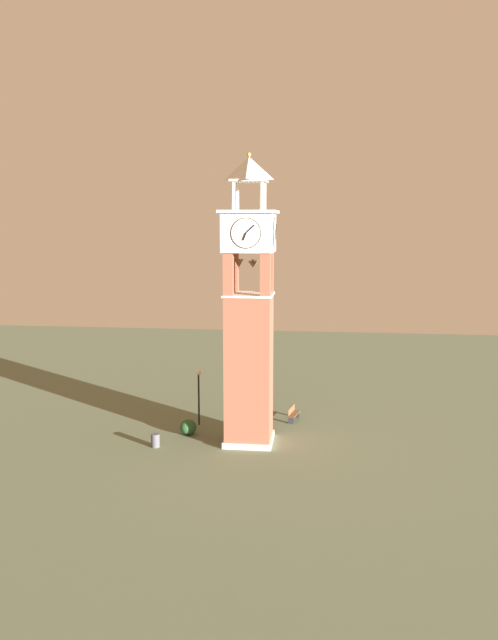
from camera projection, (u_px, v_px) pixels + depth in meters
name	position (u px, v px, depth m)	size (l,w,h in m)	color
ground	(249.00, 442.00, 38.36)	(80.00, 80.00, 0.00)	#5B664C
clock_tower	(249.00, 326.00, 37.27)	(3.28, 3.28, 17.17)	#9E4C38
park_bench	(293.00, 414.00, 42.43)	(0.77, 1.66, 0.95)	brown
lamp_post	(199.00, 386.00, 41.22)	(0.36, 0.36, 3.73)	black
trash_bin	(155.00, 440.00, 37.44)	(0.52, 0.52, 0.80)	#4C4C51
shrub_near_entry	(188.00, 427.00, 39.63)	(1.05, 1.05, 0.97)	#28562D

